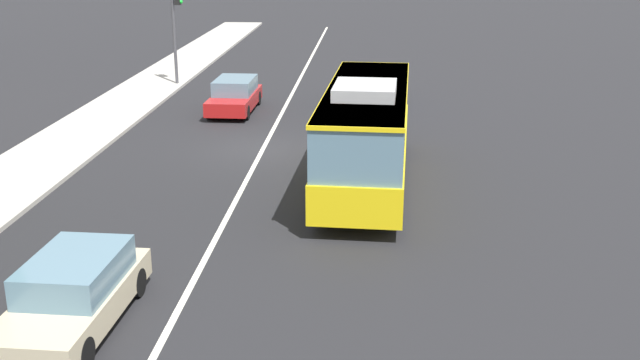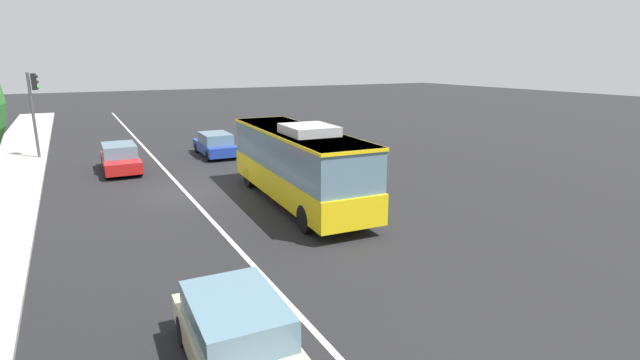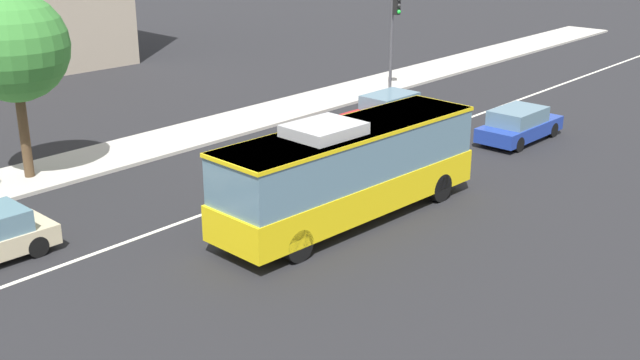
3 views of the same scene
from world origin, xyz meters
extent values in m
plane|color=black|center=(0.00, 0.00, 0.00)|extent=(160.00, 160.00, 0.00)
cube|color=#B2ADA3|center=(0.00, 7.50, 0.07)|extent=(80.00, 3.31, 0.14)
cube|color=silver|center=(0.00, 0.00, 0.01)|extent=(76.00, 0.16, 0.01)
cube|color=yellow|center=(-3.79, -3.87, 0.98)|extent=(10.11, 2.98, 1.10)
cube|color=slate|center=(-3.79, -3.87, 2.31)|extent=(9.90, 2.89, 1.58)
cube|color=yellow|center=(-3.79, -3.87, 3.04)|extent=(10.01, 2.95, 0.12)
cube|color=#B2B2B2|center=(-4.99, -3.81, 3.28)|extent=(2.28, 1.90, 0.36)
cylinder|color=black|center=(-0.34, -2.93, 0.50)|extent=(1.01, 0.35, 1.00)
cylinder|color=black|center=(-0.44, -5.13, 0.50)|extent=(1.01, 0.35, 1.00)
cylinder|color=black|center=(-7.13, -2.61, 0.50)|extent=(1.01, 0.35, 1.00)
cylinder|color=black|center=(-7.24, -4.81, 0.50)|extent=(1.01, 0.35, 1.00)
cube|color=#B21919|center=(6.04, 2.15, 0.52)|extent=(4.53, 1.86, 0.60)
cube|color=slate|center=(6.29, 2.15, 1.14)|extent=(2.54, 1.69, 0.64)
cylinder|color=black|center=(4.53, 1.37, 0.32)|extent=(0.64, 0.23, 0.64)
cylinder|color=black|center=(4.55, 2.97, 0.32)|extent=(0.64, 0.23, 0.64)
cylinder|color=black|center=(7.53, 1.33, 0.32)|extent=(0.64, 0.23, 0.64)
cylinder|color=black|center=(7.55, 2.93, 0.32)|extent=(0.64, 0.23, 0.64)
cube|color=#1E3899|center=(8.02, -3.60, 0.52)|extent=(4.53, 1.87, 0.60)
cube|color=slate|center=(7.77, -3.60, 1.14)|extent=(2.55, 1.70, 0.64)
cylinder|color=black|center=(9.53, -2.83, 0.32)|extent=(0.64, 0.23, 0.64)
cylinder|color=black|center=(9.51, -4.43, 0.32)|extent=(0.64, 0.23, 0.64)
cylinder|color=black|center=(6.53, -2.78, 0.32)|extent=(0.64, 0.23, 0.64)
cylinder|color=black|center=(6.51, -4.38, 0.32)|extent=(0.64, 0.23, 0.64)
cylinder|color=black|center=(-12.08, 1.06, 0.32)|extent=(0.65, 0.24, 0.64)
cylinder|color=black|center=(-12.03, 2.66, 0.32)|extent=(0.65, 0.24, 0.64)
cylinder|color=#47474C|center=(11.78, 6.24, 2.60)|extent=(0.16, 0.16, 5.20)
cube|color=black|center=(11.78, 5.96, 4.65)|extent=(0.32, 0.28, 0.96)
sphere|color=#2D2D2D|center=(11.78, 5.81, 4.65)|extent=(0.22, 0.22, 0.22)
sphere|color=#1ED838|center=(11.78, 5.81, 4.33)|extent=(0.22, 0.22, 0.22)
cylinder|color=#4C3823|center=(-8.79, 7.47, 1.75)|extent=(0.36, 0.36, 3.50)
sphere|color=#387F33|center=(-8.79, 7.47, 4.98)|extent=(3.94, 3.94, 3.94)
cube|color=slate|center=(7.62, 29.02, 2.11)|extent=(0.55, 11.00, 1.50)
camera|label=1|loc=(-26.94, -4.06, 7.69)|focal=42.54mm
camera|label=2|loc=(-21.34, 4.28, 5.90)|focal=26.68mm
camera|label=3|loc=(-22.13, -19.02, 9.80)|focal=44.10mm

